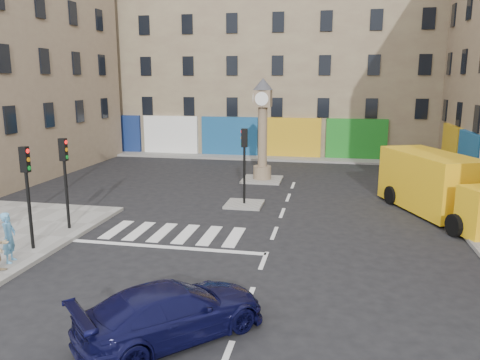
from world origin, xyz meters
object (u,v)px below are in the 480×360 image
(traffic_light_island, at_px, (244,154))
(traffic_light_left_far, at_px, (65,169))
(traffic_light_left_near, at_px, (27,181))
(navy_sedan, at_px, (173,311))
(yellow_van, at_px, (439,186))
(clock_pillar, at_px, (263,123))
(pedestrian_blue, at_px, (9,237))

(traffic_light_island, bearing_deg, traffic_light_left_far, -139.40)
(traffic_light_left_far, height_order, traffic_light_island, traffic_light_left_far)
(traffic_light_left_near, bearing_deg, navy_sedan, -33.14)
(traffic_light_left_near, height_order, yellow_van, traffic_light_left_near)
(traffic_light_left_near, bearing_deg, clock_pillar, 65.45)
(traffic_light_left_far, xyz_separation_m, traffic_light_island, (6.30, 5.40, -0.03))
(traffic_light_left_far, xyz_separation_m, pedestrian_blue, (0.07, -3.69, -1.62))
(traffic_light_left_near, xyz_separation_m, yellow_van, (15.33, 7.92, -1.25))
(traffic_light_island, relative_size, pedestrian_blue, 2.17)
(navy_sedan, height_order, yellow_van, yellow_van)
(traffic_light_left_far, height_order, pedestrian_blue, traffic_light_left_far)
(navy_sedan, bearing_deg, yellow_van, -80.63)
(pedestrian_blue, bearing_deg, traffic_light_left_far, -12.70)
(traffic_light_left_far, relative_size, pedestrian_blue, 2.17)
(pedestrian_blue, bearing_deg, yellow_van, -72.69)
(traffic_light_left_near, xyz_separation_m, navy_sedan, (6.86, -4.48, -1.94))
(yellow_van, distance_m, pedestrian_blue, 17.82)
(traffic_light_island, distance_m, navy_sedan, 12.44)
(traffic_light_left_far, bearing_deg, navy_sedan, -45.09)
(traffic_light_left_near, distance_m, navy_sedan, 8.41)
(traffic_light_island, xyz_separation_m, yellow_van, (9.03, 0.12, -1.22))
(clock_pillar, relative_size, navy_sedan, 1.31)
(traffic_light_island, xyz_separation_m, clock_pillar, (0.00, 6.00, 0.96))
(traffic_light_island, distance_m, yellow_van, 9.11)
(traffic_light_left_far, distance_m, pedestrian_blue, 4.03)
(yellow_van, bearing_deg, clock_pillar, 124.83)
(traffic_light_island, xyz_separation_m, navy_sedan, (0.56, -12.28, -1.91))
(clock_pillar, relative_size, pedestrian_blue, 3.57)
(traffic_light_left_near, bearing_deg, pedestrian_blue, -86.86)
(traffic_light_left_near, height_order, pedestrian_blue, traffic_light_left_near)
(traffic_light_left_near, bearing_deg, traffic_light_island, 51.07)
(yellow_van, bearing_deg, navy_sedan, -146.48)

